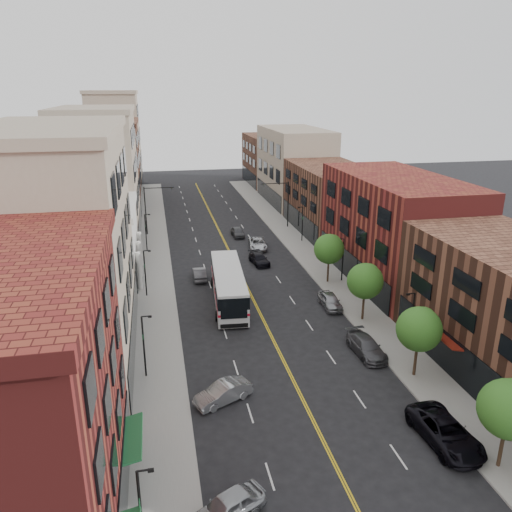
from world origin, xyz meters
TOP-DOWN VIEW (x-y plane):
  - ground at (0.00, 0.00)m, footprint 220.00×220.00m
  - sidewalk_left at (-10.00, 35.00)m, footprint 4.00×110.00m
  - sidewalk_right at (10.00, 35.00)m, footprint 4.00×110.00m
  - bldg_l_tanoffice at (-17.00, 13.00)m, footprint 10.00×22.00m
  - bldg_l_white at (-17.00, 31.00)m, footprint 10.00×14.00m
  - bldg_l_far_a at (-17.00, 48.00)m, footprint 10.00×20.00m
  - bldg_l_far_b at (-17.00, 68.00)m, footprint 10.00×20.00m
  - bldg_l_far_c at (-17.00, 86.00)m, footprint 10.00×16.00m
  - bldg_r_mid at (17.00, 24.00)m, footprint 10.00×22.00m
  - bldg_r_far_a at (17.00, 45.00)m, footprint 10.00×20.00m
  - bldg_r_far_b at (17.00, 66.00)m, footprint 10.00×22.00m
  - bldg_r_far_c at (17.00, 86.00)m, footprint 10.00×18.00m
  - tree_r_0 at (9.39, -5.93)m, footprint 3.40×3.40m
  - tree_r_1 at (9.39, 4.07)m, footprint 3.40×3.40m
  - tree_r_2 at (9.39, 14.07)m, footprint 3.40×3.40m
  - tree_r_3 at (9.39, 24.07)m, footprint 3.40×3.40m
  - lamp_l_0 at (-10.95, -8.00)m, footprint 0.81×0.55m
  - lamp_l_1 at (-10.95, 8.00)m, footprint 0.81×0.55m
  - lamp_l_2 at (-10.95, 24.00)m, footprint 0.81×0.55m
  - lamp_l_3 at (-10.95, 40.00)m, footprint 0.81×0.55m
  - lamp_r_1 at (10.95, 8.00)m, footprint 0.81×0.55m
  - lamp_r_2 at (10.95, 24.00)m, footprint 0.81×0.55m
  - lamp_r_3 at (10.95, 40.00)m, footprint 0.81×0.55m
  - signal_mast_left at (-10.27, 48.00)m, footprint 4.49×0.18m
  - signal_mast_right at (10.27, 48.00)m, footprint 4.49×0.18m
  - city_bus at (-2.61, 20.98)m, footprint 3.96×13.56m
  - car_angle_a at (-6.82, -6.45)m, footprint 4.57×3.42m
  - car_angle_b at (-5.60, 3.72)m, footprint 4.49×3.15m
  - car_parked_near at (7.40, -3.38)m, footprint 2.99×5.92m
  - car_parked_mid at (7.03, 7.90)m, footprint 2.29×5.05m
  - car_parked_far at (7.28, 17.48)m, footprint 1.78×4.24m
  - car_lane_behind at (-4.96, 28.00)m, footprint 1.49×4.09m
  - car_lane_a at (2.93, 31.81)m, footprint 2.34×4.65m
  - car_lane_b at (4.05, 38.12)m, footprint 2.89×5.35m
  - car_lane_c at (2.29, 44.50)m, footprint 1.82×4.10m

SIDE VIEW (x-z plane):
  - ground at x=0.00m, z-range 0.00..0.00m
  - sidewalk_left at x=-10.00m, z-range 0.00..0.15m
  - sidewalk_right at x=10.00m, z-range 0.00..0.15m
  - car_lane_a at x=2.93m, z-range 0.00..1.29m
  - car_lane_behind at x=-4.96m, z-range 0.00..1.34m
  - car_lane_c at x=2.29m, z-range 0.00..1.37m
  - car_angle_b at x=-5.60m, z-range 0.00..1.40m
  - car_lane_b at x=4.05m, z-range 0.00..1.43m
  - car_parked_far at x=7.28m, z-range 0.00..1.43m
  - car_parked_mid at x=7.03m, z-range 0.00..1.43m
  - car_angle_a at x=-6.82m, z-range 0.00..1.45m
  - car_parked_near at x=7.40m, z-range 0.00..1.61m
  - city_bus at x=-2.61m, z-range 0.28..3.72m
  - lamp_l_0 at x=-10.95m, z-range 0.45..5.50m
  - lamp_l_1 at x=-10.95m, z-range 0.45..5.50m
  - lamp_l_2 at x=-10.95m, z-range 0.45..5.50m
  - lamp_l_3 at x=-10.95m, z-range 0.45..5.50m
  - lamp_r_1 at x=10.95m, z-range 0.45..5.50m
  - lamp_r_2 at x=10.95m, z-range 0.45..5.50m
  - lamp_r_3 at x=10.95m, z-range 0.45..5.50m
  - bldg_l_white at x=-17.00m, z-range 0.00..8.00m
  - tree_r_0 at x=9.39m, z-range 1.33..6.92m
  - tree_r_1 at x=9.39m, z-range 1.33..6.92m
  - tree_r_2 at x=9.39m, z-range 1.33..6.92m
  - tree_r_3 at x=9.39m, z-range 1.33..6.92m
  - signal_mast_left at x=-10.27m, z-range 1.05..8.25m
  - signal_mast_right at x=10.27m, z-range 1.05..8.25m
  - bldg_r_far_a at x=17.00m, z-range 0.00..10.00m
  - bldg_r_far_c at x=17.00m, z-range 0.00..11.00m
  - bldg_r_mid at x=17.00m, z-range 0.00..12.00m
  - bldg_r_far_b at x=17.00m, z-range 0.00..14.00m
  - bldg_l_far_b at x=-17.00m, z-range 0.00..15.00m
  - bldg_l_tanoffice at x=-17.00m, z-range 0.00..18.00m
  - bldg_l_far_a at x=-17.00m, z-range 0.00..18.00m
  - bldg_l_far_c at x=-17.00m, z-range 0.00..20.00m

